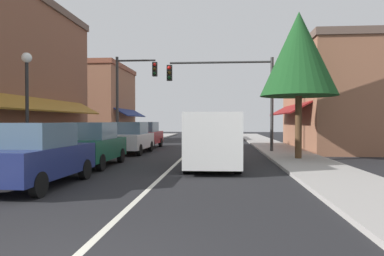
# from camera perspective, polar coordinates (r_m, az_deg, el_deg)

# --- Properties ---
(ground_plane) EXTENTS (80.00, 80.00, 0.00)m
(ground_plane) POSITION_cam_1_polar(r_m,az_deg,el_deg) (21.89, -0.36, -3.68)
(ground_plane) COLOR black
(sidewalk_left) EXTENTS (2.60, 56.00, 0.12)m
(sidewalk_left) POSITION_cam_1_polar(r_m,az_deg,el_deg) (23.03, -14.15, -3.33)
(sidewalk_left) COLOR #A39E99
(sidewalk_left) RESTS_ON ground
(sidewalk_right) EXTENTS (2.60, 56.00, 0.12)m
(sidewalk_right) POSITION_cam_1_polar(r_m,az_deg,el_deg) (22.09, 14.03, -3.51)
(sidewalk_right) COLOR #A39E99
(sidewalk_right) RESTS_ON ground
(lane_center_stripe) EXTENTS (0.14, 52.00, 0.01)m
(lane_center_stripe) POSITION_cam_1_polar(r_m,az_deg,el_deg) (21.88, -0.36, -3.67)
(lane_center_stripe) COLOR silver
(lane_center_stripe) RESTS_ON ground
(storefront_right_block) EXTENTS (5.86, 10.20, 6.61)m
(storefront_right_block) POSITION_cam_1_polar(r_m,az_deg,el_deg) (24.82, 21.48, 4.46)
(storefront_right_block) COLOR #8E5B42
(storefront_right_block) RESTS_ON ground
(storefront_far_left) EXTENTS (5.80, 8.20, 6.84)m
(storefront_far_left) POSITION_cam_1_polar(r_m,az_deg,el_deg) (33.61, -14.38, 3.78)
(storefront_far_left) COLOR #8E5B42
(storefront_far_left) RESTS_ON ground
(parked_car_nearest_left) EXTENTS (1.87, 4.14, 1.77)m
(parked_car_nearest_left) POSITION_cam_1_polar(r_m,az_deg,el_deg) (10.76, -23.51, -3.98)
(parked_car_nearest_left) COLOR navy
(parked_car_nearest_left) RESTS_ON ground
(parked_car_second_left) EXTENTS (1.81, 4.11, 1.77)m
(parked_car_second_left) POSITION_cam_1_polar(r_m,az_deg,el_deg) (14.90, -15.63, -2.55)
(parked_car_second_left) COLOR #0F4C33
(parked_car_second_left) RESTS_ON ground
(parked_car_third_left) EXTENTS (1.84, 4.13, 1.77)m
(parked_car_third_left) POSITION_cam_1_polar(r_m,az_deg,el_deg) (20.32, -9.65, -1.58)
(parked_car_third_left) COLOR silver
(parked_car_third_left) RESTS_ON ground
(parked_car_far_left) EXTENTS (1.88, 4.15, 1.77)m
(parked_car_far_left) POSITION_cam_1_polar(r_m,az_deg,el_deg) (24.49, -7.50, -1.12)
(parked_car_far_left) COLOR maroon
(parked_car_far_left) RESTS_ON ground
(van_in_lane) EXTENTS (2.10, 5.23, 2.12)m
(van_in_lane) POSITION_cam_1_polar(r_m,az_deg,el_deg) (13.94, 3.27, -1.66)
(van_in_lane) COLOR silver
(van_in_lane) RESTS_ON ground
(traffic_signal_mast_arm) EXTENTS (6.11, 0.50, 5.46)m
(traffic_signal_mast_arm) POSITION_cam_1_polar(r_m,az_deg,el_deg) (20.76, 6.59, 6.57)
(traffic_signal_mast_arm) COLOR #333333
(traffic_signal_mast_arm) RESTS_ON ground
(traffic_signal_left_corner) EXTENTS (2.74, 0.50, 5.97)m
(traffic_signal_left_corner) POSITION_cam_1_polar(r_m,az_deg,el_deg) (23.46, -9.91, 6.14)
(traffic_signal_left_corner) COLOR #333333
(traffic_signal_left_corner) RESTS_ON ground
(street_lamp_left_near) EXTENTS (0.36, 0.36, 4.26)m
(street_lamp_left_near) POSITION_cam_1_polar(r_m,az_deg,el_deg) (14.10, -24.82, 5.47)
(street_lamp_left_near) COLOR black
(street_lamp_left_near) RESTS_ON ground
(tree_right_near) EXTENTS (3.50, 3.50, 6.82)m
(tree_right_near) POSITION_cam_1_polar(r_m,az_deg,el_deg) (17.35, 16.66, 11.19)
(tree_right_near) COLOR #4C331E
(tree_right_near) RESTS_ON ground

